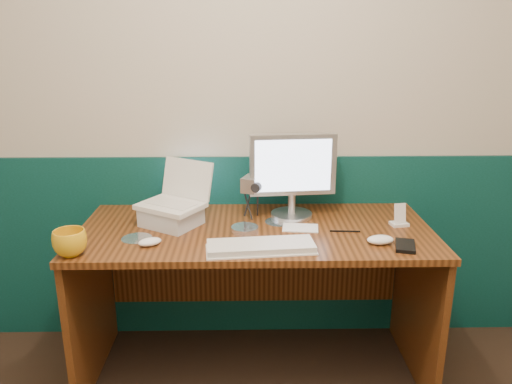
{
  "coord_description": "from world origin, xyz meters",
  "views": [
    {
      "loc": [
        0.05,
        -0.74,
        1.58
      ],
      "look_at": [
        0.08,
        1.23,
        0.97
      ],
      "focal_mm": 35.0,
      "sensor_mm": 36.0,
      "label": 1
    }
  ],
  "objects_px": {
    "keyboard": "(261,247)",
    "mug": "(70,243)",
    "camcorder": "(251,195)",
    "desk": "(255,302)",
    "laptop": "(170,184)",
    "monitor": "(292,176)"
  },
  "relations": [
    {
      "from": "keyboard",
      "to": "mug",
      "type": "distance_m",
      "value": 0.76
    },
    {
      "from": "mug",
      "to": "camcorder",
      "type": "relative_size",
      "value": 0.6
    },
    {
      "from": "desk",
      "to": "laptop",
      "type": "bearing_deg",
      "value": 172.24
    },
    {
      "from": "monitor",
      "to": "mug",
      "type": "xyz_separation_m",
      "value": [
        -0.92,
        -0.43,
        -0.15
      ]
    },
    {
      "from": "laptop",
      "to": "camcorder",
      "type": "distance_m",
      "value": 0.39
    },
    {
      "from": "monitor",
      "to": "keyboard",
      "type": "xyz_separation_m",
      "value": [
        -0.16,
        -0.4,
        -0.19
      ]
    },
    {
      "from": "desk",
      "to": "camcorder",
      "type": "bearing_deg",
      "value": 96.26
    },
    {
      "from": "laptop",
      "to": "camcorder",
      "type": "height_order",
      "value": "laptop"
    },
    {
      "from": "desk",
      "to": "keyboard",
      "type": "height_order",
      "value": "keyboard"
    },
    {
      "from": "monitor",
      "to": "camcorder",
      "type": "bearing_deg",
      "value": 175.79
    },
    {
      "from": "desk",
      "to": "camcorder",
      "type": "relative_size",
      "value": 7.19
    },
    {
      "from": "desk",
      "to": "monitor",
      "type": "relative_size",
      "value": 3.94
    },
    {
      "from": "monitor",
      "to": "keyboard",
      "type": "bearing_deg",
      "value": -117.32
    },
    {
      "from": "laptop",
      "to": "keyboard",
      "type": "xyz_separation_m",
      "value": [
        0.41,
        -0.29,
        -0.18
      ]
    },
    {
      "from": "mug",
      "to": "laptop",
      "type": "bearing_deg",
      "value": 43.04
    },
    {
      "from": "camcorder",
      "to": "keyboard",
      "type": "bearing_deg",
      "value": -64.63
    },
    {
      "from": "keyboard",
      "to": "desk",
      "type": "bearing_deg",
      "value": 88.68
    },
    {
      "from": "laptop",
      "to": "mug",
      "type": "distance_m",
      "value": 0.5
    },
    {
      "from": "monitor",
      "to": "mug",
      "type": "relative_size",
      "value": 3.04
    },
    {
      "from": "mug",
      "to": "camcorder",
      "type": "height_order",
      "value": "camcorder"
    },
    {
      "from": "monitor",
      "to": "keyboard",
      "type": "distance_m",
      "value": 0.47
    },
    {
      "from": "monitor",
      "to": "desk",
      "type": "bearing_deg",
      "value": -143.9
    }
  ]
}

